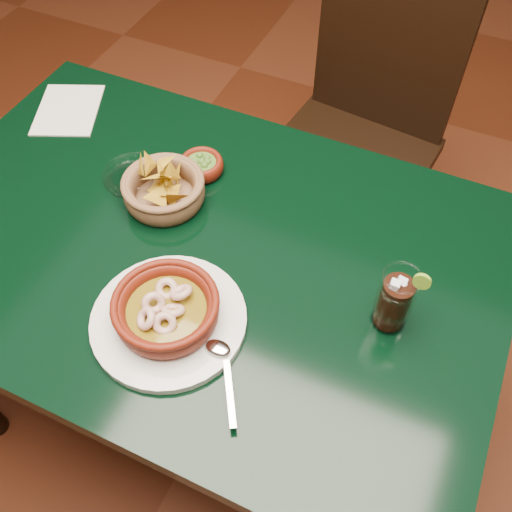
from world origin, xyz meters
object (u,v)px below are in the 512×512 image
at_px(chip_basket, 164,189).
at_px(dining_chair, 359,134).
at_px(dining_table, 199,273).
at_px(cola_drink, 395,300).
at_px(shrimp_plate, 167,312).

bearing_deg(chip_basket, dining_chair, 68.77).
relative_size(dining_table, cola_drink, 7.81).
bearing_deg(cola_drink, dining_table, 178.26).
height_order(shrimp_plate, cola_drink, cola_drink).
distance_m(chip_basket, cola_drink, 0.51).
bearing_deg(chip_basket, shrimp_plate, -58.51).
relative_size(dining_chair, chip_basket, 4.72).
bearing_deg(chip_basket, dining_table, -34.69).
relative_size(dining_table, dining_chair, 1.26).
xyz_separation_m(chip_basket, cola_drink, (0.51, -0.09, 0.04)).
height_order(dining_chair, shrimp_plate, dining_chair).
height_order(dining_table, shrimp_plate, shrimp_plate).
bearing_deg(cola_drink, shrimp_plate, -154.81).
bearing_deg(shrimp_plate, chip_basket, 121.49).
relative_size(dining_table, chip_basket, 5.95).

